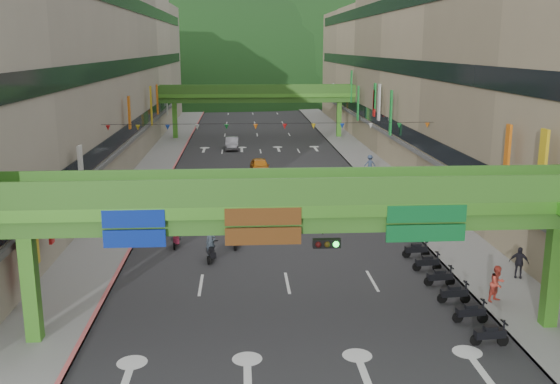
% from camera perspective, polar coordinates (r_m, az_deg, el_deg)
% --- Properties ---
extents(road_slab, '(18.00, 140.00, 0.02)m').
position_cam_1_polar(road_slab, '(69.62, -1.69, 3.20)').
color(road_slab, '#28282B').
rests_on(road_slab, ground).
extents(sidewalk_left, '(4.00, 140.00, 0.15)m').
position_cam_1_polar(sidewalk_left, '(70.10, -10.72, 3.10)').
color(sidewalk_left, gray).
rests_on(sidewalk_left, ground).
extents(sidewalk_right, '(4.00, 140.00, 0.15)m').
position_cam_1_polar(sidewalk_right, '(70.83, 7.26, 3.33)').
color(sidewalk_right, gray).
rests_on(sidewalk_right, ground).
extents(curb_left, '(0.20, 140.00, 0.18)m').
position_cam_1_polar(curb_left, '(69.89, -9.17, 3.14)').
color(curb_left, '#CC5959').
rests_on(curb_left, ground).
extents(curb_right, '(0.20, 140.00, 0.18)m').
position_cam_1_polar(curb_right, '(70.50, 5.74, 3.33)').
color(curb_right, gray).
rests_on(curb_right, ground).
extents(building_row_left, '(12.80, 95.00, 19.00)m').
position_cam_1_polar(building_row_left, '(70.55, -17.56, 10.46)').
color(building_row_left, '#9E937F').
rests_on(building_row_left, ground).
extents(building_row_right, '(12.80, 95.00, 19.00)m').
position_cam_1_polar(building_row_right, '(71.80, 13.82, 10.73)').
color(building_row_right, gray).
rests_on(building_row_right, ground).
extents(overpass_near, '(28.00, 12.27, 7.10)m').
position_cam_1_polar(overpass_near, '(25.09, 3.98, -2.74)').
color(overpass_near, '#4C9E2D').
rests_on(overpass_near, ground).
extents(overpass_far, '(28.00, 2.20, 7.10)m').
position_cam_1_polar(overpass_far, '(83.82, -2.08, 8.61)').
color(overpass_far, '#4C9E2D').
rests_on(overpass_far, ground).
extents(hill_left, '(168.00, 140.00, 112.00)m').
position_cam_1_polar(hill_left, '(179.38, -7.80, 9.21)').
color(hill_left, '#1C4419').
rests_on(hill_left, ground).
extents(hill_right, '(208.00, 176.00, 128.00)m').
position_cam_1_polar(hill_right, '(200.76, 4.23, 9.70)').
color(hill_right, '#1C4419').
rests_on(hill_right, ground).
extents(bunting_string, '(26.00, 0.36, 0.47)m').
position_cam_1_polar(bunting_string, '(48.96, -0.90, 6.01)').
color(bunting_string, black).
rests_on(bunting_string, ground).
extents(scooter_rider_near, '(0.72, 1.58, 1.91)m').
position_cam_1_polar(scooter_rider_near, '(36.06, -6.34, -5.00)').
color(scooter_rider_near, black).
rests_on(scooter_rider_near, ground).
extents(scooter_rider_mid, '(0.85, 1.59, 1.91)m').
position_cam_1_polar(scooter_rider_mid, '(53.69, 2.70, 1.24)').
color(scooter_rider_mid, black).
rests_on(scooter_rider_mid, ground).
extents(scooter_rider_left, '(1.01, 1.60, 1.99)m').
position_cam_1_polar(scooter_rider_left, '(38.25, -4.05, -3.69)').
color(scooter_rider_left, '#9B9BA4').
rests_on(scooter_rider_left, ground).
extents(scooter_rider_far, '(0.88, 1.60, 2.02)m').
position_cam_1_polar(scooter_rider_far, '(38.85, -9.51, -3.53)').
color(scooter_rider_far, maroon).
rests_on(scooter_rider_far, ground).
extents(parked_scooter_row, '(1.60, 11.57, 1.08)m').
position_cam_1_polar(parked_scooter_row, '(32.40, 15.00, -8.17)').
color(parked_scooter_row, black).
rests_on(parked_scooter_row, ground).
extents(car_silver, '(1.56, 4.42, 1.45)m').
position_cam_1_polar(car_silver, '(75.12, -4.41, 4.46)').
color(car_silver, gray).
rests_on(car_silver, ground).
extents(car_yellow, '(1.99, 4.56, 1.53)m').
position_cam_1_polar(car_yellow, '(60.14, -1.86, 2.34)').
color(car_yellow, orange).
rests_on(car_yellow, ground).
extents(pedestrian_red, '(1.08, 1.01, 1.78)m').
position_cam_1_polar(pedestrian_red, '(31.82, 19.23, -8.17)').
color(pedestrian_red, '#C24032').
rests_on(pedestrian_red, ground).
extents(pedestrian_dark, '(1.07, 0.74, 1.68)m').
position_cam_1_polar(pedestrian_dark, '(35.35, 20.98, -6.26)').
color(pedestrian_dark, black).
rests_on(pedestrian_dark, ground).
extents(pedestrian_blue, '(0.81, 0.53, 1.72)m').
position_cam_1_polar(pedestrian_blue, '(60.88, 8.22, 2.43)').
color(pedestrian_blue, '#354562').
rests_on(pedestrian_blue, ground).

